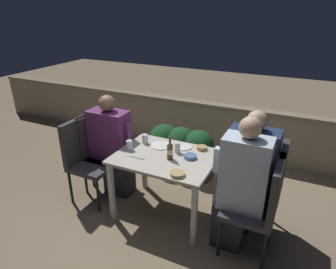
{
  "coord_description": "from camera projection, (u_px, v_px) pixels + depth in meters",
  "views": [
    {
      "loc": [
        1.24,
        -2.52,
        2.19
      ],
      "look_at": [
        0.0,
        0.06,
        0.95
      ],
      "focal_mm": 32.0,
      "sensor_mm": 36.0,
      "label": 1
    }
  ],
  "objects": [
    {
      "name": "person_blue_shirt",
      "position": [
        240.0,
        186.0,
        2.71
      ],
      "size": [
        0.49,
        0.26,
        1.36
      ],
      "color": "#282833",
      "rests_on": "ground_plane"
    },
    {
      "name": "glass_cup_0",
      "position": [
        129.0,
        145.0,
        3.27
      ],
      "size": [
        0.07,
        0.07,
        0.11
      ],
      "color": "silver",
      "rests_on": "dining_table"
    },
    {
      "name": "glass_cup_1",
      "position": [
        177.0,
        148.0,
        3.21
      ],
      "size": [
        0.06,
        0.06,
        0.11
      ],
      "color": "silver",
      "rests_on": "dining_table"
    },
    {
      "name": "beer_bottle",
      "position": [
        170.0,
        151.0,
        3.06
      ],
      "size": [
        0.06,
        0.06,
        0.25
      ],
      "color": "brown",
      "rests_on": "dining_table"
    },
    {
      "name": "chair_right_far",
      "position": [
        268.0,
        184.0,
        2.92
      ],
      "size": [
        0.47,
        0.46,
        0.99
      ],
      "color": "#333338",
      "rests_on": "ground_plane"
    },
    {
      "name": "ground_plane",
      "position": [
        166.0,
        212.0,
        3.45
      ],
      "size": [
        16.0,
        16.0,
        0.0
      ],
      "primitive_type": "plane",
      "color": "#847056"
    },
    {
      "name": "planter_hedge",
      "position": [
        181.0,
        147.0,
        4.17
      ],
      "size": [
        0.93,
        0.47,
        0.66
      ],
      "color": "brown",
      "rests_on": "ground_plane"
    },
    {
      "name": "chair_right_near",
      "position": [
        262.0,
        201.0,
        2.66
      ],
      "size": [
        0.47,
        0.46,
        0.99
      ],
      "color": "#333338",
      "rests_on": "ground_plane"
    },
    {
      "name": "bowl_0",
      "position": [
        177.0,
        174.0,
        2.79
      ],
      "size": [
        0.14,
        0.14,
        0.03
      ],
      "color": "tan",
      "rests_on": "dining_table"
    },
    {
      "name": "bowl_1",
      "position": [
        190.0,
        156.0,
        3.1
      ],
      "size": [
        0.13,
        0.13,
        0.04
      ],
      "color": "#4C709E",
      "rests_on": "dining_table"
    },
    {
      "name": "person_purple_stripe",
      "position": [
        113.0,
        146.0,
        3.61
      ],
      "size": [
        0.52,
        0.26,
        1.26
      ],
      "color": "#282833",
      "rests_on": "ground_plane"
    },
    {
      "name": "person_navy_jumper",
      "position": [
        247.0,
        173.0,
        2.98
      ],
      "size": [
        0.52,
        0.26,
        1.31
      ],
      "color": "#282833",
      "rests_on": "ground_plane"
    },
    {
      "name": "potted_plant",
      "position": [
        105.0,
        141.0,
        4.17
      ],
      "size": [
        0.28,
        0.28,
        0.73
      ],
      "color": "#B2A899",
      "rests_on": "ground_plane"
    },
    {
      "name": "glass_cup_2",
      "position": [
        145.0,
        139.0,
        3.43
      ],
      "size": [
        0.07,
        0.07,
        0.11
      ],
      "color": "silver",
      "rests_on": "dining_table"
    },
    {
      "name": "plate_0",
      "position": [
        183.0,
        147.0,
        3.35
      ],
      "size": [
        0.19,
        0.19,
        0.01
      ],
      "color": "white",
      "rests_on": "dining_table"
    },
    {
      "name": "fork_0",
      "position": [
        137.0,
        157.0,
        3.11
      ],
      "size": [
        0.17,
        0.02,
        0.01
      ],
      "color": "silver",
      "rests_on": "dining_table"
    },
    {
      "name": "dining_table",
      "position": [
        166.0,
        163.0,
        3.2
      ],
      "size": [
        1.05,
        0.81,
        0.73
      ],
      "color": "#BCB2A3",
      "rests_on": "ground_plane"
    },
    {
      "name": "plate_1",
      "position": [
        161.0,
        145.0,
        3.38
      ],
      "size": [
        0.24,
        0.24,
        0.01
      ],
      "color": "white",
      "rests_on": "dining_table"
    },
    {
      "name": "parapet_wall",
      "position": [
        214.0,
        128.0,
        4.72
      ],
      "size": [
        9.0,
        0.18,
        0.81
      ],
      "color": "gray",
      "rests_on": "ground_plane"
    },
    {
      "name": "chair_left_far",
      "position": [
        99.0,
        146.0,
        3.71
      ],
      "size": [
        0.47,
        0.46,
        0.99
      ],
      "color": "#333338",
      "rests_on": "ground_plane"
    },
    {
      "name": "chair_left_near",
      "position": [
        85.0,
        154.0,
        3.52
      ],
      "size": [
        0.47,
        0.46,
        0.99
      ],
      "color": "#333338",
      "rests_on": "ground_plane"
    },
    {
      "name": "bowl_2",
      "position": [
        202.0,
        148.0,
        3.29
      ],
      "size": [
        0.11,
        0.11,
        0.04
      ],
      "color": "tan",
      "rests_on": "dining_table"
    }
  ]
}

